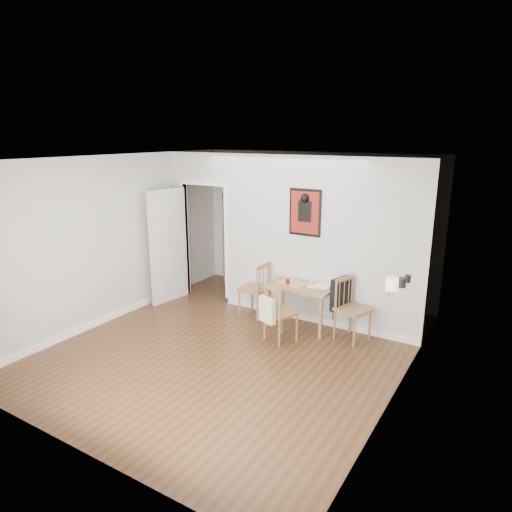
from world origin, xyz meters
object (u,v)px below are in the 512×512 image
Objects in this scene: dining_table at (301,290)px; chair_left at (255,289)px; chair_right at (352,309)px; bookshelf at (243,240)px; fireplace at (397,333)px; orange_fruit at (312,283)px; chair_front at (280,313)px; notebook at (319,286)px; ceramic_jar_b at (408,279)px; mantel_lamp at (392,285)px; ceramic_jar_a at (402,282)px; red_glass at (288,282)px.

chair_left reaches higher than dining_table.
chair_left is at bearing 178.25° from chair_right.
bookshelf reaches higher than fireplace.
chair_left is at bearing -175.75° from orange_fruit.
chair_front is 2.72m from bookshelf.
notebook is at bearing -29.47° from bookshelf.
chair_right reaches higher than dining_table.
notebook is 3.40× the size of ceramic_jar_b.
fireplace is at bearing -7.62° from chair_front.
ceramic_jar_b is (0.03, 0.61, -0.09)m from mantel_lamp.
dining_table is 8.49× the size of ceramic_jar_a.
ceramic_jar_a is at bearing -40.79° from chair_right.
dining_table is at bearing -160.38° from notebook.
chair_left is 1.07× the size of chair_front.
chair_right is at bearing 1.18° from red_glass.
orange_fruit is at bearing 140.91° from mantel_lamp.
chair_front is at bearing -37.50° from chair_left.
chair_right is at bearing 126.31° from mantel_lamp.
red_glass is (-0.17, 0.55, 0.28)m from chair_front.
fireplace reaches higher than chair_left.
mantel_lamp is at bearing -93.01° from ceramic_jar_b.
notebook is at bearing 166.27° from chair_right.
fireplace reaches higher than orange_fruit.
chair_right is at bearing -13.73° from notebook.
bookshelf is 4.32m from mantel_lamp.
notebook is (1.09, 0.09, 0.23)m from chair_left.
fireplace is 0.74m from mantel_lamp.
mantel_lamp reaches higher than red_glass.
notebook reaches higher than dining_table.
chair_right is at bearing -1.75° from chair_left.
orange_fruit is at bearing 27.55° from dining_table.
mantel_lamp reaches higher than ceramic_jar_b.
ceramic_jar_b reaches higher than red_glass.
ceramic_jar_a is at bearing 102.39° from fireplace.
red_glass is at bearing -178.82° from chair_right.
ceramic_jar_b is (1.42, -0.63, 0.52)m from notebook.
chair_left reaches higher than chair_front.
bookshelf reaches higher than ceramic_jar_a.
chair_front is 9.07× the size of ceramic_jar_b.
ceramic_jar_a is at bearing 87.42° from mantel_lamp.
bookshelf reaches higher than dining_table.
dining_table is 1.08× the size of chair_left.
fireplace is at bearing -26.93° from dining_table.
mantel_lamp reaches higher than orange_fruit.
ceramic_jar_a is (0.02, 0.39, -0.08)m from mantel_lamp.
ceramic_jar_a is at bearing -93.76° from ceramic_jar_b.
dining_table is 3.11× the size of notebook.
orange_fruit is 2.02m from mantel_lamp.
fireplace is at bearing -33.38° from notebook.
chair_left is 7.83× the size of ceramic_jar_a.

